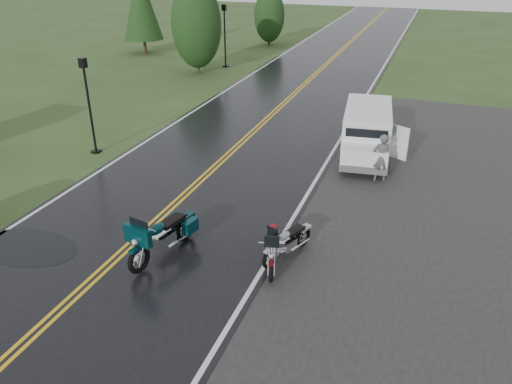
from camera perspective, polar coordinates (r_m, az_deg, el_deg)
ground at (r=14.53m, az=-13.23°, el=-5.17°), size 120.00×120.00×0.00m
road at (r=22.68m, az=0.23°, el=7.38°), size 8.00×100.00×0.04m
motorcycle_red at (r=12.12m, az=1.76°, el=-8.01°), size 1.28×2.14×1.19m
motorcycle_teal at (r=12.66m, az=-13.36°, el=-6.41°), size 1.38×2.62×1.47m
motorcycle_silver at (r=12.58m, az=1.63°, el=-6.74°), size 1.34×2.03×1.13m
van_white at (r=18.30m, az=10.08°, el=5.25°), size 2.38×4.99×1.89m
person_at_van at (r=17.71m, az=14.11°, el=3.75°), size 0.72×0.60×1.69m
lamp_post_near_left at (r=20.34m, az=-18.50°, el=9.24°), size 0.32×0.32×3.76m
lamp_post_far_left at (r=34.37m, az=-3.58°, el=17.37°), size 0.34×0.34×4.02m
tree_left_mid at (r=32.70m, az=-6.79°, el=17.51°), size 3.11×3.11×4.86m
tree_left_far at (r=42.16m, az=1.52°, el=18.90°), size 2.42×2.42×3.72m
pine_left_far at (r=39.66m, az=-12.93°, el=19.45°), size 2.87×2.87×5.98m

